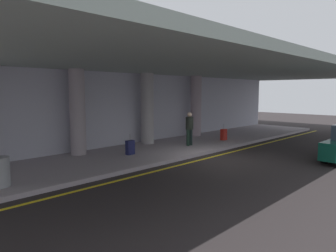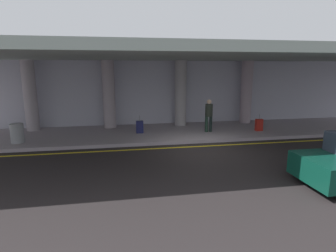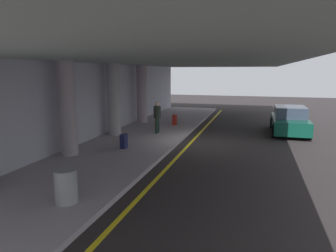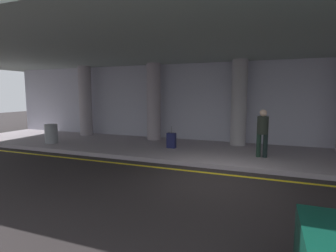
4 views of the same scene
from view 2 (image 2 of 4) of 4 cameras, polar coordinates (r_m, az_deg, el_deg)
ground_plane at (r=11.87m, az=7.40°, el=-4.86°), size 60.00×60.00×0.00m
sidewalk at (r=14.73m, az=3.81°, el=-1.18°), size 26.00×4.20×0.15m
lane_stripe_yellow at (r=12.34m, az=6.69°, el=-4.17°), size 26.00×0.14×0.01m
support_column_far_left at (r=16.12m, az=-26.50°, el=5.58°), size 0.66×0.66×3.65m
support_column_left_mid at (r=15.48m, az=-12.08°, el=6.35°), size 0.66×0.66×3.65m
support_column_center at (r=15.86m, az=2.61°, el=6.72°), size 0.66×0.66×3.65m
support_column_right_mid at (r=17.18m, az=15.83°, el=6.69°), size 0.66×0.66×3.65m
ceiling_overhang at (r=13.88m, az=4.54°, el=14.13°), size 28.00×13.20×0.30m
terminal_back_wall at (r=16.61m, az=2.02°, el=6.71°), size 26.00×0.30×3.80m
traveler_with_luggage at (r=14.33m, az=8.41°, el=2.58°), size 0.38×0.38×1.68m
suitcase_upright_primary at (r=14.11m, az=-5.85°, el=-0.19°), size 0.36×0.22×0.90m
suitcase_upright_secondary at (r=15.30m, az=18.22°, el=0.22°), size 0.36×0.22×0.90m
trash_bin_steel at (r=13.90m, az=-28.61°, el=-1.31°), size 0.56×0.56×0.85m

